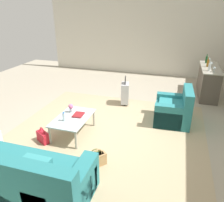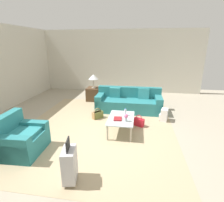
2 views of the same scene
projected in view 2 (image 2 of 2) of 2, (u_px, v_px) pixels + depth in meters
name	position (u px, v px, depth m)	size (l,w,h in m)	color
ground_plane	(101.00, 138.00, 4.65)	(12.00, 12.00, 0.00)	#A89E89
wall_right	(121.00, 61.00, 8.93)	(0.12, 8.00, 3.10)	beige
area_rug	(98.00, 127.00, 5.24)	(5.20, 4.40, 0.01)	tan
couch	(129.00, 103.00, 6.53)	(0.90, 2.37, 0.84)	teal
armchair	(20.00, 140.00, 3.95)	(1.00, 0.89, 0.90)	teal
coffee_table	(121.00, 119.00, 4.83)	(1.09, 0.70, 0.44)	silver
water_bottle	(125.00, 112.00, 4.96)	(0.06, 0.06, 0.20)	silver
coffee_table_book	(118.00, 119.00, 4.71)	(0.27, 0.21, 0.03)	maroon
flower_vase	(126.00, 117.00, 4.55)	(0.11, 0.11, 0.21)	#B2B7BC
side_table	(94.00, 94.00, 7.72)	(0.59, 0.59, 0.57)	#513823
table_lamp	(93.00, 77.00, 7.48)	(0.44, 0.44, 0.59)	#ADA899
suitcase_silver	(70.00, 164.00, 3.06)	(0.44, 0.30, 0.85)	#B7B7BC
handbag_olive	(98.00, 115.00, 5.84)	(0.33, 0.32, 0.36)	olive
handbag_red	(139.00, 122.00, 5.29)	(0.27, 0.35, 0.36)	red
handbag_tan	(97.00, 115.00, 5.84)	(0.33, 0.31, 0.36)	tan
backpack_white	(164.00, 115.00, 5.65)	(0.34, 0.31, 0.40)	white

